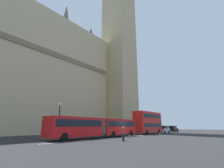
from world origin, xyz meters
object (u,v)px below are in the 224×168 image
object	(u,v)px
clock_tower	(119,21)
sedan_trailing	(173,129)
traffic_cone_west	(130,136)
traffic_cone_middle	(160,134)
sedan_lead	(164,129)
street_lamp	(59,117)
double_decker_bus	(148,122)
articulated_bus	(99,126)
pedestrian_near_cones	(123,133)

from	to	relation	value
clock_tower	sedan_trailing	world-z (taller)	clock_tower
traffic_cone_west	traffic_cone_middle	xyz separation A→B (m)	(11.26, 0.27, 0.00)
sedan_lead	street_lamp	xyz separation A→B (m)	(-28.99, 4.59, 2.14)
street_lamp	double_decker_bus	bearing A→B (deg)	-12.40
articulated_bus	sedan_lead	bearing A→B (deg)	-0.19
pedestrian_near_cones	traffic_cone_middle	bearing A→B (deg)	9.38
street_lamp	traffic_cone_west	bearing A→B (deg)	-50.80
street_lamp	pedestrian_near_cones	distance (m)	11.22
sedan_trailing	street_lamp	world-z (taller)	street_lamp
traffic_cone_west	double_decker_bus	bearing A→B (deg)	16.09
traffic_cone_west	clock_tower	bearing A→B (deg)	39.68
sedan_trailing	sedan_lead	bearing A→B (deg)	-177.78
sedan_lead	traffic_cone_middle	size ratio (longest dim) A/B	7.59
sedan_trailing	traffic_cone_middle	distance (m)	19.16
clock_tower	double_decker_bus	bearing A→B (deg)	-119.70
traffic_cone_middle	double_decker_bus	bearing A→B (deg)	57.18
traffic_cone_west	traffic_cone_middle	bearing A→B (deg)	1.35
articulated_bus	street_lamp	world-z (taller)	street_lamp
articulated_bus	street_lamp	size ratio (longest dim) A/B	3.28
double_decker_bus	sedan_trailing	size ratio (longest dim) A/B	2.15
clock_tower	traffic_cone_west	world-z (taller)	clock_tower
street_lamp	pedestrian_near_cones	xyz separation A→B (m)	(1.80, -10.86, -2.14)
clock_tower	pedestrian_near_cones	xyz separation A→B (m)	(-26.67, -20.35, -39.42)
clock_tower	sedan_trailing	size ratio (longest dim) A/B	17.48
sedan_lead	sedan_trailing	bearing A→B (deg)	2.22
traffic_cone_middle	street_lamp	world-z (taller)	street_lamp
clock_tower	street_lamp	bearing A→B (deg)	-161.58
street_lamp	traffic_cone_middle	bearing A→B (deg)	-24.25
articulated_bus	pedestrian_near_cones	xyz separation A→B (m)	(-2.43, -6.36, -0.83)
articulated_bus	street_lamp	xyz separation A→B (m)	(-4.23, 4.51, 1.31)
sedan_lead	traffic_cone_middle	bearing A→B (deg)	-161.76
sedan_trailing	street_lamp	distance (m)	37.19
articulated_bus	double_decker_bus	world-z (taller)	double_decker_bus
street_lamp	pedestrian_near_cones	bearing A→B (deg)	-80.58
clock_tower	street_lamp	distance (m)	47.86
double_decker_bus	street_lamp	bearing A→B (deg)	167.60
clock_tower	double_decker_bus	distance (m)	40.93
articulated_bus	traffic_cone_west	distance (m)	4.96
articulated_bus	pedestrian_near_cones	world-z (taller)	articulated_bus
sedan_trailing	pedestrian_near_cones	distance (m)	35.69
clock_tower	pedestrian_near_cones	size ratio (longest dim) A/B	45.50
articulated_bus	sedan_trailing	xyz separation A→B (m)	(32.65, 0.22, -0.83)
articulated_bus	sedan_trailing	size ratio (longest dim) A/B	3.92
street_lamp	pedestrian_near_cones	size ratio (longest dim) A/B	3.12
double_decker_bus	pedestrian_near_cones	size ratio (longest dim) A/B	5.61
pedestrian_near_cones	sedan_trailing	bearing A→B (deg)	10.63
sedan_lead	sedan_trailing	world-z (taller)	same
clock_tower	pedestrian_near_cones	distance (m)	51.76
sedan_lead	sedan_trailing	xyz separation A→B (m)	(7.89, 0.31, 0.00)
articulated_bus	traffic_cone_west	world-z (taller)	articulated_bus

